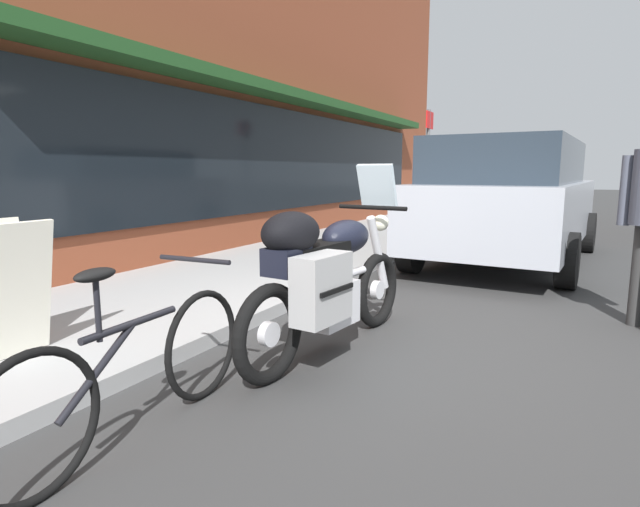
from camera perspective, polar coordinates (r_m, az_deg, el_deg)
ground_plane at (r=4.17m, az=6.69°, el=-9.78°), size 80.00×80.00×0.00m
storefront_building at (r=10.42m, az=-3.70°, el=23.01°), size 18.01×0.90×7.90m
sidewalk_curb at (r=13.31m, az=10.67°, el=3.38°), size 30.00×2.51×0.12m
touring_motorcycle at (r=3.71m, az=0.67°, el=-2.38°), size 2.13×0.63×1.40m
parked_bicycle at (r=2.78m, az=-19.90°, el=-12.18°), size 1.75×0.48×0.92m
parked_minivan at (r=8.14m, az=20.31°, el=5.69°), size 4.96×2.36×1.77m
sandwich_board_sign at (r=3.98m, az=-31.78°, el=-3.44°), size 0.55×0.41×0.90m
parking_sign_pole at (r=10.43m, az=11.79°, el=9.97°), size 0.44×0.07×2.40m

